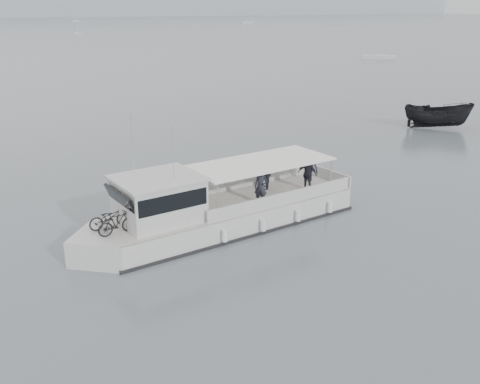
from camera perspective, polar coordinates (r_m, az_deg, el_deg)
ground at (r=21.84m, az=-8.94°, el=-7.98°), size 1400.00×1400.00×0.00m
tour_boat at (r=24.57m, az=-3.37°, el=-2.12°), size 14.25×3.87×5.95m
dark_motorboat at (r=48.95m, az=20.38°, el=7.65°), size 5.78×5.31×2.21m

